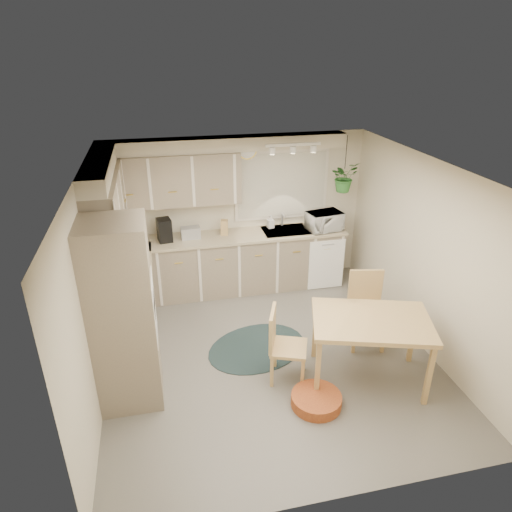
{
  "coord_description": "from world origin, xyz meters",
  "views": [
    {
      "loc": [
        -1.2,
        -4.59,
        3.63
      ],
      "look_at": [
        -0.05,
        0.55,
        1.15
      ],
      "focal_mm": 32.0,
      "sensor_mm": 36.0,
      "label": 1
    }
  ],
  "objects_px": {
    "dining_table": "(368,349)",
    "braided_rug": "(257,347)",
    "chair_back": "(367,312)",
    "chair_left": "(289,346)",
    "microwave": "(324,219)",
    "pet_bed": "(316,400)"
  },
  "relations": [
    {
      "from": "chair_left",
      "to": "braided_rug",
      "type": "distance_m",
      "value": 0.82
    },
    {
      "from": "chair_back",
      "to": "microwave",
      "type": "bearing_deg",
      "value": -79.55
    },
    {
      "from": "chair_back",
      "to": "chair_left",
      "type": "bearing_deg",
      "value": 31.38
    },
    {
      "from": "dining_table",
      "to": "braided_rug",
      "type": "distance_m",
      "value": 1.47
    },
    {
      "from": "pet_bed",
      "to": "microwave",
      "type": "bearing_deg",
      "value": 69.25
    },
    {
      "from": "microwave",
      "to": "pet_bed",
      "type": "bearing_deg",
      "value": -121.4
    },
    {
      "from": "dining_table",
      "to": "microwave",
      "type": "height_order",
      "value": "microwave"
    },
    {
      "from": "pet_bed",
      "to": "dining_table",
      "type": "bearing_deg",
      "value": 22.6
    },
    {
      "from": "chair_left",
      "to": "microwave",
      "type": "bearing_deg",
      "value": 172.01
    },
    {
      "from": "dining_table",
      "to": "chair_back",
      "type": "xyz_separation_m",
      "value": [
        0.28,
        0.64,
        0.08
      ]
    },
    {
      "from": "pet_bed",
      "to": "chair_back",
      "type": "bearing_deg",
      "value": 43.33
    },
    {
      "from": "chair_left",
      "to": "microwave",
      "type": "relative_size",
      "value": 1.74
    },
    {
      "from": "dining_table",
      "to": "microwave",
      "type": "relative_size",
      "value": 2.49
    },
    {
      "from": "chair_back",
      "to": "braided_rug",
      "type": "relative_size",
      "value": 0.74
    },
    {
      "from": "chair_left",
      "to": "chair_back",
      "type": "height_order",
      "value": "chair_back"
    },
    {
      "from": "dining_table",
      "to": "pet_bed",
      "type": "bearing_deg",
      "value": -157.4
    },
    {
      "from": "dining_table",
      "to": "braided_rug",
      "type": "bearing_deg",
      "value": 142.94
    },
    {
      "from": "dining_table",
      "to": "chair_left",
      "type": "distance_m",
      "value": 0.92
    },
    {
      "from": "dining_table",
      "to": "braided_rug",
      "type": "height_order",
      "value": "dining_table"
    },
    {
      "from": "chair_back",
      "to": "microwave",
      "type": "relative_size",
      "value": 1.87
    },
    {
      "from": "braided_rug",
      "to": "pet_bed",
      "type": "relative_size",
      "value": 2.39
    },
    {
      "from": "chair_left",
      "to": "dining_table",
      "type": "bearing_deg",
      "value": 97.76
    }
  ]
}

